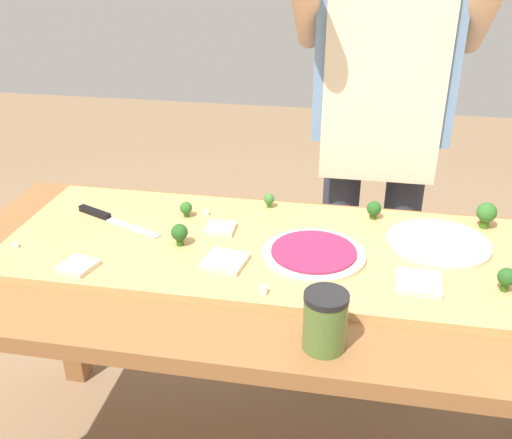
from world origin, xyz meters
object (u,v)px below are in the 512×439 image
Objects in this scene: pizza_whole_white_garlic at (438,242)px; pizza_slice_far_right at (220,228)px; broccoli_floret_front_left at (374,209)px; broccoli_floret_front_right at (507,278)px; broccoli_floret_front_mid at (179,233)px; cheese_crumble_b at (16,245)px; pizza_slice_center at (419,283)px; cheese_crumble_c at (264,290)px; broccoli_floret_back_left at (269,199)px; pizza_whole_beet_magenta at (314,253)px; prep_table at (286,300)px; sauce_jar at (325,321)px; cook_center at (382,104)px; broccoli_floret_center_right at (186,208)px; pizza_slice_near_left at (78,266)px; pizza_slice_far_left at (225,261)px; broccoli_floret_center_left at (486,213)px; cheese_crumble_a at (206,213)px; chefs_knife at (107,217)px.

pizza_slice_far_right is (-0.55, -0.02, -0.00)m from pizza_whole_white_garlic.
broccoli_floret_front_right is at bearing -47.22° from broccoli_floret_front_left.
broccoli_floret_front_mid is at bearing -130.88° from pizza_slice_far_right.
broccoli_floret_front_mid is at bearing 12.22° from cheese_crumble_b.
cheese_crumble_c reaches higher than pizza_slice_center.
pizza_whole_beet_magenta is at bearing -59.02° from broccoli_floret_back_left.
sauce_jar is at bearing -68.83° from prep_table.
broccoli_floret_back_left is 0.76× the size of broccoli_floret_front_right.
cheese_crumble_c is at bearing -143.46° from pizza_whole_white_garlic.
pizza_slice_center is 0.67m from cook_center.
pizza_slice_far_right is 1.69× the size of broccoli_floret_center_right.
broccoli_floret_front_mid reaches higher than broccoli_floret_center_right.
broccoli_floret_front_left reaches higher than cheese_crumble_c.
pizza_slice_near_left reaches higher than prep_table.
broccoli_floret_center_right is (-0.30, 0.18, 0.15)m from prep_table.
pizza_slice_near_left is 1.01× the size of pizza_slice_far_right.
broccoli_floret_center_left reaches higher than pizza_slice_far_left.
cheese_crumble_a is 1.10× the size of cheese_crumble_b.
broccoli_floret_back_left is 0.18m from cheese_crumble_a.
cook_center is at bearing 114.73° from broccoli_floret_front_right.
pizza_whole_beet_magenta is 0.27m from broccoli_floret_front_left.
pizza_whole_beet_magenta is (0.57, -0.10, 0.00)m from chefs_knife.
broccoli_floret_center_right reaches higher than chefs_knife.
pizza_slice_center is at bearing -11.28° from prep_table.
broccoli_floret_front_right reaches higher than chefs_knife.
pizza_whole_beet_magenta is at bearing 16.14° from pizza_slice_near_left.
pizza_slice_center is 1.43× the size of broccoli_floret_center_left.
broccoli_floret_front_left is (-0.10, 0.32, 0.02)m from pizza_slice_center.
chefs_knife is 0.25m from pizza_slice_near_left.
broccoli_floret_front_left is at bearing 9.23° from broccoli_floret_center_right.
broccoli_floret_center_left reaches higher than pizza_slice_far_right.
pizza_whole_white_garlic is 3.64× the size of broccoli_floret_center_left.
broccoli_floret_front_left is 0.47m from cheese_crumble_c.
cook_center reaches higher than pizza_whole_white_garlic.
pizza_slice_center is 0.18m from broccoli_floret_front_right.
broccoli_floret_front_right is at bearing -13.41° from pizza_slice_far_right.
pizza_whole_beet_magenta is 2.63× the size of pizza_slice_far_left.
cheese_crumble_c is at bearing -7.85° from cheese_crumble_b.
broccoli_floret_front_right is 0.45× the size of sauce_jar.
broccoli_floret_front_right reaches higher than cheese_crumble_b.
broccoli_floret_center_left is at bearing 4.67° from cheese_crumble_a.
broccoli_floret_front_left is 0.37m from cook_center.
pizza_slice_near_left is 0.62× the size of sauce_jar.
broccoli_floret_center_right reaches higher than pizza_slice_near_left.
pizza_whole_white_garlic reaches higher than pizza_slice_far_right.
broccoli_floret_center_left reaches higher than cheese_crumble_a.
broccoli_floret_center_right is 0.51m from broccoli_floret_front_left.
broccoli_floret_front_left is 3.74× the size of cheese_crumble_a.
broccoli_floret_front_mid is at bearing -125.55° from broccoli_floret_back_left.
sauce_jar is (0.14, -0.13, 0.03)m from cheese_crumble_c.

